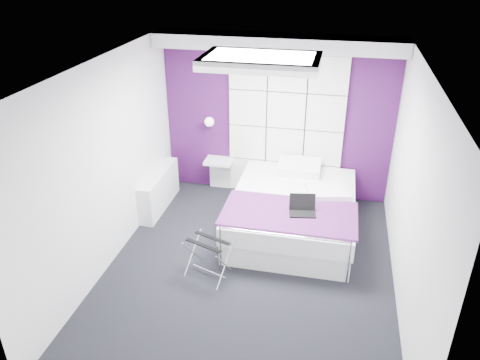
% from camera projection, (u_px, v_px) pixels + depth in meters
% --- Properties ---
extents(floor, '(4.40, 4.40, 0.00)m').
position_uv_depth(floor, '(249.00, 271.00, 5.99)').
color(floor, black).
rests_on(floor, ground).
extents(ceiling, '(4.40, 4.40, 0.00)m').
position_uv_depth(ceiling, '(251.00, 68.00, 4.80)').
color(ceiling, white).
rests_on(ceiling, wall_back).
extents(wall_back, '(3.60, 0.00, 3.60)m').
position_uv_depth(wall_back, '(277.00, 118.00, 7.31)').
color(wall_back, white).
rests_on(wall_back, floor).
extents(wall_left, '(0.00, 4.40, 4.40)m').
position_uv_depth(wall_left, '(106.00, 166.00, 5.74)').
color(wall_left, white).
rests_on(wall_left, floor).
extents(wall_right, '(0.00, 4.40, 4.40)m').
position_uv_depth(wall_right, '(413.00, 197.00, 5.06)').
color(wall_right, white).
rests_on(wall_right, floor).
extents(accent_wall, '(3.58, 0.02, 2.58)m').
position_uv_depth(accent_wall, '(277.00, 118.00, 7.30)').
color(accent_wall, '#3A0E40').
rests_on(accent_wall, wall_back).
extents(soffit, '(3.58, 0.50, 0.20)m').
position_uv_depth(soffit, '(277.00, 43.00, 6.55)').
color(soffit, white).
rests_on(soffit, wall_back).
extents(headboard, '(1.80, 0.08, 2.30)m').
position_uv_depth(headboard, '(286.00, 128.00, 7.29)').
color(headboard, white).
rests_on(headboard, wall_back).
extents(skylight, '(1.36, 0.86, 0.12)m').
position_uv_depth(skylight, '(261.00, 60.00, 5.35)').
color(skylight, white).
rests_on(skylight, ceiling).
extents(wall_lamp, '(0.15, 0.15, 0.15)m').
position_uv_depth(wall_lamp, '(210.00, 121.00, 7.42)').
color(wall_lamp, white).
rests_on(wall_lamp, wall_back).
extents(radiator, '(0.22, 1.20, 0.60)m').
position_uv_depth(radiator, '(159.00, 190.00, 7.30)').
color(radiator, white).
rests_on(radiator, floor).
extents(bed, '(1.76, 2.12, 0.74)m').
position_uv_depth(bed, '(293.00, 211.00, 6.71)').
color(bed, white).
rests_on(bed, floor).
extents(nightstand, '(0.45, 0.35, 0.05)m').
position_uv_depth(nightstand, '(219.00, 161.00, 7.66)').
color(nightstand, white).
rests_on(nightstand, wall_back).
extents(luggage_rack, '(0.52, 0.38, 0.51)m').
position_uv_depth(luggage_rack, '(209.00, 258.00, 5.80)').
color(luggage_rack, silver).
rests_on(luggage_rack, floor).
extents(laptop, '(0.34, 0.24, 0.24)m').
position_uv_depth(laptop, '(303.00, 208.00, 6.10)').
color(laptop, black).
rests_on(laptop, bed).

